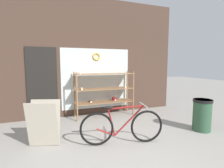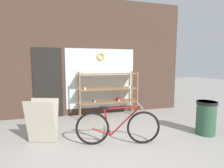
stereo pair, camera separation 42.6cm
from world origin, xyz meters
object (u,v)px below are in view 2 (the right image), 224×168
display_case (108,90)px  trash_bin (206,117)px  sandwich_board (42,121)px  bicycle (118,127)px

display_case → trash_bin: (1.83, -2.01, -0.42)m
sandwich_board → trash_bin: bearing=9.5°
display_case → bicycle: (-0.29, -1.96, -0.47)m
display_case → bicycle: bearing=-98.3°
sandwich_board → trash_bin: 3.62m
sandwich_board → trash_bin: sandwich_board is taller
sandwich_board → trash_bin: (3.59, -0.51, -0.04)m
bicycle → trash_bin: bearing=11.2°
trash_bin → display_case: bearing=132.4°
display_case → bicycle: size_ratio=1.09×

